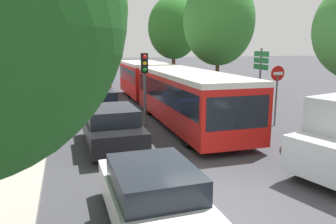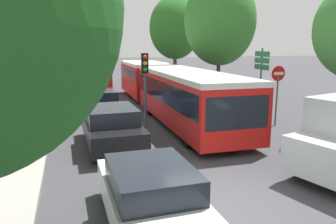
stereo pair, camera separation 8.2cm
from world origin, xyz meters
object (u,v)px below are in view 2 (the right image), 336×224
at_px(traffic_light, 145,73).
at_px(queued_car_black, 111,127).
at_px(tree_left_mid, 16,2).
at_px(tree_right_far, 176,29).
at_px(queued_car_navy, 101,103).
at_px(queued_car_white, 151,197).
at_px(city_bus_rear, 87,72).
at_px(articulated_bus, 166,86).
at_px(tree_right_mid, 220,21).
at_px(direction_sign_post, 261,68).
at_px(no_entry_sign, 277,86).

bearing_deg(traffic_light, queued_car_black, -26.83).
bearing_deg(traffic_light, tree_left_mid, -59.27).
bearing_deg(tree_right_far, traffic_light, -112.36).
relative_size(queued_car_navy, tree_right_far, 0.46).
bearing_deg(queued_car_white, city_bus_rear, -1.43).
height_order(queued_car_navy, tree_right_far, tree_right_far).
height_order(city_bus_rear, tree_right_far, tree_right_far).
distance_m(articulated_bus, traffic_light, 3.98).
relative_size(queued_car_black, tree_right_mid, 0.53).
xyz_separation_m(tree_left_mid, tree_right_mid, (11.75, 8.72, 0.24)).
height_order(articulated_bus, queued_car_navy, articulated_bus).
height_order(queued_car_white, direction_sign_post, direction_sign_post).
height_order(articulated_bus, queued_car_black, articulated_bus).
xyz_separation_m(queued_car_white, tree_left_mid, (-3.01, 6.57, 4.46)).
xyz_separation_m(direction_sign_post, tree_left_mid, (-11.40, -2.76, 2.60)).
bearing_deg(tree_right_far, direction_sign_post, -92.35).
distance_m(articulated_bus, direction_sign_post, 5.33).
bearing_deg(traffic_light, articulated_bus, 157.39).
height_order(queued_car_white, no_entry_sign, no_entry_sign).
bearing_deg(city_bus_rear, queued_car_black, 176.98).
relative_size(direction_sign_post, tree_right_mid, 0.42).
relative_size(no_entry_sign, tree_right_mid, 0.33).
height_order(queued_car_navy, traffic_light, traffic_light).
relative_size(articulated_bus, queued_car_black, 3.88).
relative_size(city_bus_rear, queued_car_white, 2.80).
relative_size(direction_sign_post, tree_right_far, 0.42).
height_order(articulated_bus, tree_left_mid, tree_left_mid).
bearing_deg(no_entry_sign, tree_left_mid, -87.78).
bearing_deg(queued_car_white, articulated_bus, -19.02).
relative_size(articulated_bus, traffic_light, 5.08).
bearing_deg(traffic_light, tree_right_mid, 142.62).
height_order(no_entry_sign, direction_sign_post, direction_sign_post).
relative_size(queued_car_white, tree_right_far, 0.47).
xyz_separation_m(queued_car_black, tree_right_far, (9.13, 20.26, 4.57)).
height_order(tree_left_mid, tree_right_far, tree_right_far).
bearing_deg(queued_car_white, tree_right_mid, -30.85).
height_order(queued_car_white, traffic_light, traffic_light).
height_order(queued_car_black, tree_right_far, tree_right_far).
height_order(queued_car_navy, tree_left_mid, tree_left_mid).
height_order(queued_car_black, traffic_light, traffic_light).
bearing_deg(queued_car_navy, city_bus_rear, -1.05).
relative_size(queued_car_navy, tree_right_mid, 0.47).
bearing_deg(queued_car_navy, tree_right_mid, -68.50).
xyz_separation_m(articulated_bus, queued_car_black, (-3.89, -6.02, -0.70)).
distance_m(direction_sign_post, tree_right_mid, 6.60).
height_order(traffic_light, no_entry_sign, traffic_light).
height_order(city_bus_rear, queued_car_white, city_bus_rear).
bearing_deg(queued_car_black, direction_sign_post, -68.71).
relative_size(queued_car_white, no_entry_sign, 1.44).
bearing_deg(queued_car_navy, traffic_light, -152.37).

